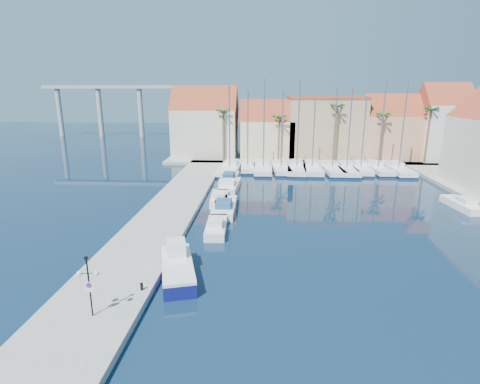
% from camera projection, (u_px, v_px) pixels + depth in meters
% --- Properties ---
extents(ground, '(260.00, 260.00, 0.00)m').
position_uv_depth(ground, '(246.00, 269.00, 28.25)').
color(ground, black).
rests_on(ground, ground).
extents(quay_west, '(6.00, 77.00, 0.50)m').
position_uv_depth(quay_west, '(171.00, 209.00, 41.71)').
color(quay_west, gray).
rests_on(quay_west, ground).
extents(shore_north, '(54.00, 16.00, 0.50)m').
position_uv_depth(shore_north, '(307.00, 157.00, 73.83)').
color(shore_north, gray).
rests_on(shore_north, ground).
extents(lamp_post, '(1.25, 0.45, 3.70)m').
position_uv_depth(lamp_post, '(88.00, 278.00, 20.91)').
color(lamp_post, black).
rests_on(lamp_post, quay_west).
extents(bollard, '(0.19, 0.19, 0.49)m').
position_uv_depth(bollard, '(142.00, 287.00, 24.26)').
color(bollard, black).
rests_on(bollard, quay_west).
extents(fishing_boat, '(3.81, 6.80, 2.26)m').
position_uv_depth(fishing_boat, '(177.00, 266.00, 27.05)').
color(fishing_boat, navy).
rests_on(fishing_boat, ground).
extents(motorboat_west_0, '(2.09, 5.83, 1.40)m').
position_uv_depth(motorboat_west_0, '(216.00, 227.00, 35.63)').
color(motorboat_west_0, white).
rests_on(motorboat_west_0, ground).
extents(motorboat_west_1, '(2.47, 7.51, 1.40)m').
position_uv_depth(motorboat_west_1, '(224.00, 207.00, 41.63)').
color(motorboat_west_1, white).
rests_on(motorboat_west_1, ground).
extents(motorboat_west_2, '(2.41, 6.41, 1.40)m').
position_uv_depth(motorboat_west_2, '(219.00, 198.00, 45.05)').
color(motorboat_west_2, white).
rests_on(motorboat_west_2, ground).
extents(motorboat_west_3, '(2.74, 7.54, 1.40)m').
position_uv_depth(motorboat_west_3, '(229.00, 185.00, 51.16)').
color(motorboat_west_3, white).
rests_on(motorboat_west_3, ground).
extents(motorboat_west_4, '(2.56, 7.11, 1.40)m').
position_uv_depth(motorboat_west_4, '(229.00, 178.00, 55.55)').
color(motorboat_west_4, white).
rests_on(motorboat_west_4, ground).
extents(motorboat_east_1, '(2.45, 6.23, 1.40)m').
position_uv_depth(motorboat_east_1, '(463.00, 204.00, 42.62)').
color(motorboat_east_1, white).
rests_on(motorboat_east_1, ground).
extents(sailboat_0, '(3.82, 12.04, 13.70)m').
position_uv_depth(sailboat_0, '(230.00, 168.00, 62.38)').
color(sailboat_0, white).
rests_on(sailboat_0, ground).
extents(sailboat_1, '(2.51, 8.35, 12.95)m').
position_uv_depth(sailboat_1, '(248.00, 167.00, 63.12)').
color(sailboat_1, white).
rests_on(sailboat_1, ground).
extents(sailboat_2, '(2.95, 10.74, 14.80)m').
position_uv_depth(sailboat_2, '(263.00, 168.00, 62.39)').
color(sailboat_2, white).
rests_on(sailboat_2, ground).
extents(sailboat_3, '(3.37, 10.30, 12.90)m').
position_uv_depth(sailboat_3, '(281.00, 168.00, 62.43)').
color(sailboat_3, white).
rests_on(sailboat_3, ground).
extents(sailboat_4, '(3.80, 11.47, 14.45)m').
position_uv_depth(sailboat_4, '(297.00, 168.00, 62.38)').
color(sailboat_4, white).
rests_on(sailboat_4, ground).
extents(sailboat_5, '(3.28, 11.35, 11.69)m').
position_uv_depth(sailboat_5, '(311.00, 168.00, 62.29)').
color(sailboat_5, white).
rests_on(sailboat_5, ground).
extents(sailboat_6, '(3.42, 10.74, 13.52)m').
position_uv_depth(sailboat_6, '(331.00, 169.00, 61.68)').
color(sailboat_6, white).
rests_on(sailboat_6, ground).
extents(sailboat_7, '(2.89, 10.65, 13.49)m').
position_uv_depth(sailboat_7, '(346.00, 169.00, 61.50)').
color(sailboat_7, white).
rests_on(sailboat_7, ground).
extents(sailboat_8, '(3.04, 9.90, 12.19)m').
position_uv_depth(sailboat_8, '(360.00, 168.00, 62.00)').
color(sailboat_8, white).
rests_on(sailboat_8, ground).
extents(sailboat_9, '(3.17, 10.00, 14.66)m').
position_uv_depth(sailboat_9, '(377.00, 168.00, 61.91)').
color(sailboat_9, white).
rests_on(sailboat_9, ground).
extents(sailboat_10, '(2.85, 10.73, 14.45)m').
position_uv_depth(sailboat_10, '(397.00, 169.00, 61.54)').
color(sailboat_10, white).
rests_on(sailboat_10, ground).
extents(building_0, '(12.30, 9.00, 13.50)m').
position_uv_depth(building_0, '(205.00, 125.00, 72.38)').
color(building_0, beige).
rests_on(building_0, shore_north).
extents(building_1, '(10.30, 8.00, 11.00)m').
position_uv_depth(building_1, '(267.00, 132.00, 72.01)').
color(building_1, beige).
rests_on(building_1, shore_north).
extents(building_2, '(14.20, 10.20, 11.50)m').
position_uv_depth(building_2, '(325.00, 127.00, 72.08)').
color(building_2, tan).
rests_on(building_2, shore_north).
extents(building_3, '(10.30, 8.00, 12.00)m').
position_uv_depth(building_3, '(389.00, 130.00, 70.53)').
color(building_3, tan).
rests_on(building_3, shore_north).
extents(building_4, '(8.30, 8.00, 14.00)m').
position_uv_depth(building_4, '(442.00, 125.00, 68.75)').
color(building_4, silver).
rests_on(building_4, shore_north).
extents(palm_0, '(2.60, 2.60, 10.15)m').
position_uv_depth(palm_0, '(223.00, 113.00, 66.67)').
color(palm_0, brown).
rests_on(palm_0, shore_north).
extents(palm_1, '(2.60, 2.60, 9.15)m').
position_uv_depth(palm_1, '(279.00, 119.00, 66.33)').
color(palm_1, brown).
rests_on(palm_1, shore_north).
extents(palm_2, '(2.60, 2.60, 11.15)m').
position_uv_depth(palm_2, '(337.00, 108.00, 65.26)').
color(palm_2, brown).
rests_on(palm_2, shore_north).
extents(palm_3, '(2.60, 2.60, 9.65)m').
position_uv_depth(palm_3, '(383.00, 117.00, 65.16)').
color(palm_3, brown).
rests_on(palm_3, shore_north).
extents(palm_4, '(2.60, 2.60, 10.65)m').
position_uv_depth(palm_4, '(431.00, 111.00, 64.45)').
color(palm_4, brown).
rests_on(palm_4, shore_north).
extents(viaduct, '(48.00, 2.20, 14.45)m').
position_uv_depth(viaduct, '(123.00, 101.00, 106.80)').
color(viaduct, '#9E9E99').
rests_on(viaduct, ground).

